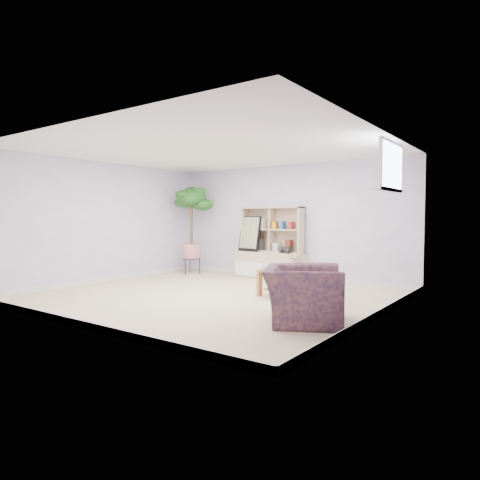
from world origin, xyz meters
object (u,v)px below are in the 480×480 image
Objects in this scene: floor_tree at (191,230)px; armchair at (303,290)px; coffee_table at (292,285)px; storage_unit at (270,243)px.

floor_tree reaches higher than armchair.
coffee_table is at bearing -22.34° from floor_tree.
armchair is at bearing -31.80° from floor_tree.
armchair reaches higher than coffee_table.
storage_unit is 3.74m from armchair.
floor_tree is (-3.38, 1.39, 0.79)m from coffee_table.
storage_unit is at bearing 9.74° from floor_tree.
storage_unit reaches higher than coffee_table.
floor_tree reaches higher than coffee_table.
floor_tree is 1.90× the size of armchair.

